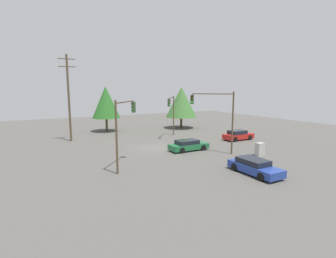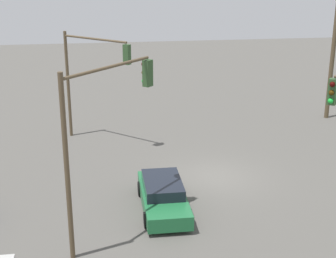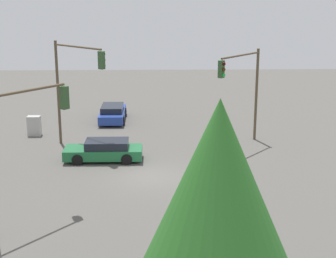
{
  "view_description": "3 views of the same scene",
  "coord_description": "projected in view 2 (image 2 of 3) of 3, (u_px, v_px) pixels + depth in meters",
  "views": [
    {
      "loc": [
        -13.56,
        -28.1,
        7.18
      ],
      "look_at": [
        0.68,
        -1.98,
        2.56
      ],
      "focal_mm": 28.0,
      "sensor_mm": 36.0,
      "label": 1
    },
    {
      "loc": [
        22.52,
        -5.46,
        10.5
      ],
      "look_at": [
        -0.54,
        -2.28,
        2.41
      ],
      "focal_mm": 55.0,
      "sensor_mm": 36.0,
      "label": 2
    },
    {
      "loc": [
        -0.21,
        26.7,
        9.89
      ],
      "look_at": [
        -0.99,
        -2.69,
        2.0
      ],
      "focal_mm": 55.0,
      "sensor_mm": 36.0,
      "label": 3
    }
  ],
  "objects": [
    {
      "name": "ground_plane",
      "position": [
        215.0,
        177.0,
        25.23
      ],
      "size": [
        80.0,
        80.0,
        0.0
      ],
      "primitive_type": "plane",
      "color": "#54514C"
    },
    {
      "name": "sedan_green",
      "position": [
        163.0,
        195.0,
        21.98
      ],
      "size": [
        4.66,
        1.94,
        1.25
      ],
      "rotation": [
        0.0,
        0.0,
        -1.57
      ],
      "color": "#1E6638",
      "rests_on": "ground_plane"
    },
    {
      "name": "traffic_signal_cross",
      "position": [
        101.0,
        121.0,
        18.43
      ],
      "size": [
        3.55,
        3.43,
        6.85
      ],
      "rotation": [
        0.0,
        0.0,
        2.37
      ],
      "color": "brown",
      "rests_on": "ground_plane"
    },
    {
      "name": "traffic_signal_aux",
      "position": [
        91.0,
        68.0,
        28.58
      ],
      "size": [
        3.16,
        3.61,
        6.24
      ],
      "rotation": [
        0.0,
        0.0,
        0.86
      ],
      "color": "brown",
      "rests_on": "ground_plane"
    },
    {
      "name": "utility_pole_tall",
      "position": [
        336.0,
        24.0,
        32.22
      ],
      "size": [
        2.2,
        0.28,
        11.64
      ],
      "color": "brown",
      "rests_on": "ground_plane"
    }
  ]
}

